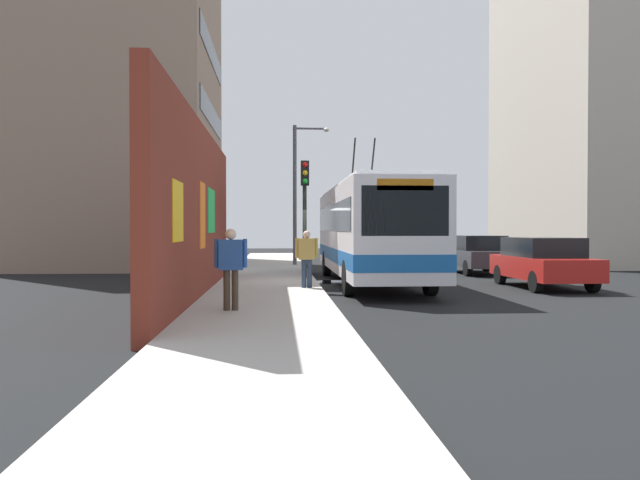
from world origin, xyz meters
name	(u,v)px	position (x,y,z in m)	size (l,w,h in m)	color
ground_plane	(317,285)	(0.00, 0.00, 0.00)	(80.00, 80.00, 0.00)	black
sidewalk_slab	(268,283)	(0.00, 1.60, 0.07)	(48.00, 3.20, 0.15)	#ADA8A0
graffiti_wall	(199,213)	(-3.95, 3.35, 2.27)	(14.10, 0.32, 4.55)	maroon
building_far_left	(119,110)	(11.59, 9.20, 7.83)	(11.52, 9.21, 15.67)	gray
building_far_right	(613,78)	(12.51, -17.00, 10.11)	(12.91, 9.42, 20.22)	#B2A899
city_bus	(370,230)	(0.26, -1.80, 1.83)	(11.76, 2.56, 5.07)	silver
parked_car_red	(543,261)	(-1.53, -7.00, 0.83)	(4.39, 1.91, 1.58)	#B21E19
parked_car_dark_gray	(477,253)	(4.89, -7.00, 0.83)	(4.38, 1.93, 1.58)	#38383D
pedestrian_at_curb	(307,254)	(-2.53, 0.44, 1.11)	(0.22, 0.66, 1.64)	#2D3F59
pedestrian_near_wall	(231,262)	(-7.48, 2.26, 1.15)	(0.23, 0.68, 1.70)	#3F3326
traffic_light	(305,199)	(0.83, 0.35, 2.88)	(0.49, 0.28, 4.05)	#2D382D
street_lamp	(299,185)	(9.32, 0.26, 3.96)	(0.44, 1.74, 6.65)	#4C4C51
curbside_puddle	(332,282)	(1.07, -0.60, 0.00)	(1.57, 1.57, 0.00)	black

